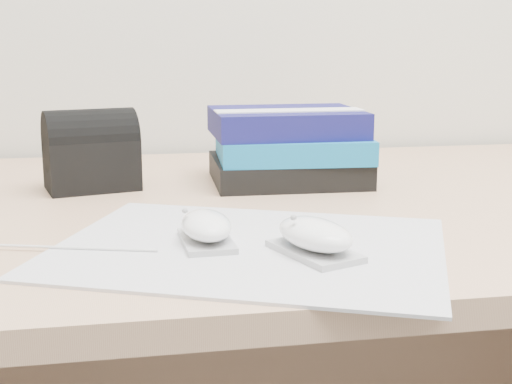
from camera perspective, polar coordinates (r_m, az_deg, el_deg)
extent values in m
cube|color=tan|center=(0.99, 4.91, -1.21)|extent=(1.60, 0.80, 0.03)
cube|color=tan|center=(1.46, 0.69, -11.75)|extent=(1.52, 0.03, 0.35)
cube|color=#9F9EA7|center=(0.74, -0.54, -4.42)|extent=(0.48, 0.44, 0.00)
cube|color=#A7A7A9|center=(0.75, -3.98, -3.90)|extent=(0.05, 0.10, 0.01)
ellipsoid|color=white|center=(0.75, -4.00, -2.66)|extent=(0.06, 0.09, 0.03)
ellipsoid|color=#949496|center=(0.74, -5.71, -1.51)|extent=(0.01, 0.01, 0.01)
cube|color=#AAAAAD|center=(0.71, 4.71, -4.75)|extent=(0.09, 0.11, 0.01)
ellipsoid|color=white|center=(0.71, 4.73, -3.35)|extent=(0.09, 0.11, 0.03)
ellipsoid|color=#979799|center=(0.70, 3.02, -2.06)|extent=(0.01, 0.01, 0.01)
cylinder|color=silver|center=(0.76, -16.23, -4.25)|extent=(0.22, 0.07, 0.00)
cube|color=black|center=(1.08, 2.56, 1.78)|extent=(0.23, 0.18, 0.04)
cube|color=#1071AD|center=(1.07, 2.88, 3.62)|extent=(0.23, 0.19, 0.03)
cube|color=#131255|center=(1.07, 2.40, 5.60)|extent=(0.22, 0.17, 0.04)
cube|color=white|center=(1.04, 2.68, 6.54)|extent=(0.22, 0.05, 0.00)
cube|color=black|center=(1.05, -13.02, 2.18)|extent=(0.14, 0.11, 0.07)
cylinder|color=black|center=(1.04, -13.11, 4.12)|extent=(0.14, 0.11, 0.09)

